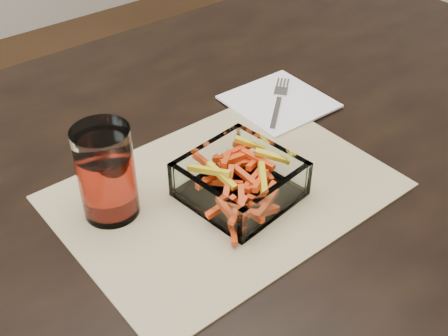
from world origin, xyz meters
The scene contains 6 objects.
dining_table centered at (0.00, 0.00, 0.66)m, with size 1.60×0.90×0.75m.
placemat centered at (-0.06, -0.10, 0.75)m, with size 0.45×0.33×0.00m, color tan.
glass_bowl centered at (-0.05, -0.12, 0.78)m, with size 0.15×0.15×0.05m.
tumbler centered at (-0.20, -0.04, 0.81)m, with size 0.07×0.07×0.13m.
napkin centered at (0.17, 0.02, 0.76)m, with size 0.16×0.16×0.00m, color white.
fork centered at (0.16, 0.02, 0.76)m, with size 0.14×0.12×0.00m.
Camera 1 is at (-0.44, -0.57, 1.27)m, focal length 45.00 mm.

